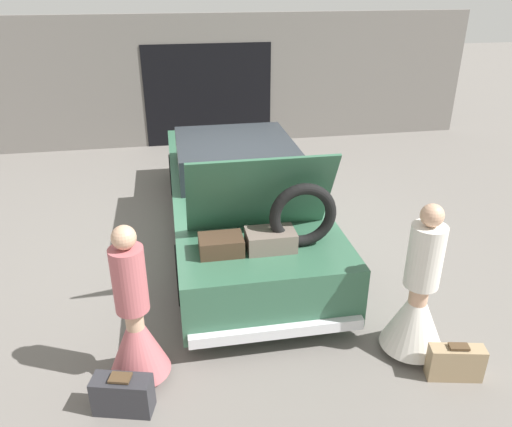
{
  "coord_description": "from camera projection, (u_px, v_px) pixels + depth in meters",
  "views": [
    {
      "loc": [
        -0.93,
        -6.62,
        3.55
      ],
      "look_at": [
        0.0,
        -1.47,
        1.02
      ],
      "focal_mm": 35.0,
      "sensor_mm": 36.0,
      "label": 1
    }
  ],
  "objects": [
    {
      "name": "ground_plane",
      "position": [
        239.0,
        232.0,
        7.56
      ],
      "size": [
        40.0,
        40.0,
        0.0
      ],
      "primitive_type": "plane",
      "color": "slate"
    },
    {
      "name": "person_right",
      "position": [
        417.0,
        303.0,
        4.95
      ],
      "size": [
        0.64,
        0.64,
        1.67
      ],
      "rotation": [
        0.0,
        0.0,
        1.61
      ],
      "color": "tan",
      "rests_on": "ground_plane"
    },
    {
      "name": "suitcase_beside_right_person",
      "position": [
        455.0,
        363.0,
        4.78
      ],
      "size": [
        0.54,
        0.26,
        0.39
      ],
      "color": "#9E8460",
      "rests_on": "ground_plane"
    },
    {
      "name": "garage_wall_back",
      "position": [
        208.0,
        81.0,
        10.98
      ],
      "size": [
        12.0,
        0.14,
        2.8
      ],
      "color": "slate",
      "rests_on": "ground_plane"
    },
    {
      "name": "car",
      "position": [
        238.0,
        195.0,
        7.29
      ],
      "size": [
        1.94,
        5.42,
        1.87
      ],
      "color": "#336047",
      "rests_on": "ground_plane"
    },
    {
      "name": "person_left",
      "position": [
        136.0,
        327.0,
        4.62
      ],
      "size": [
        0.58,
        0.58,
        1.64
      ],
      "rotation": [
        0.0,
        0.0,
        -1.73
      ],
      "color": "tan",
      "rests_on": "ground_plane"
    },
    {
      "name": "suitcase_beside_left_person",
      "position": [
        123.0,
        395.0,
        4.42
      ],
      "size": [
        0.56,
        0.34,
        0.39
      ],
      "color": "#2D2D33",
      "rests_on": "ground_plane"
    }
  ]
}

